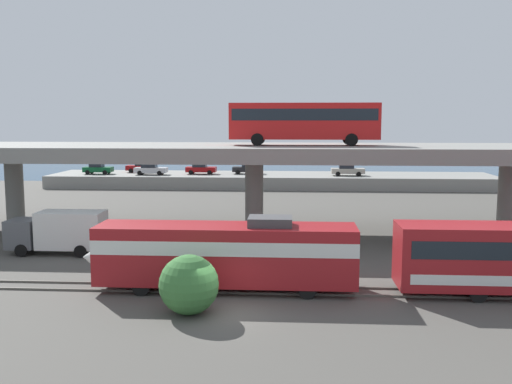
% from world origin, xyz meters
% --- Properties ---
extents(ground_plane, '(260.00, 260.00, 0.00)m').
position_xyz_m(ground_plane, '(0.00, 0.00, 0.00)').
color(ground_plane, '#4C4944').
extents(rail_strip_near, '(110.00, 0.12, 0.12)m').
position_xyz_m(rail_strip_near, '(0.00, 3.28, 0.06)').
color(rail_strip_near, '#59544C').
rests_on(rail_strip_near, ground_plane).
extents(rail_strip_far, '(110.00, 0.12, 0.12)m').
position_xyz_m(rail_strip_far, '(0.00, 4.72, 0.06)').
color(rail_strip_far, '#59544C').
rests_on(rail_strip_far, ground_plane).
extents(train_locomotive, '(15.34, 3.04, 4.18)m').
position_xyz_m(train_locomotive, '(-1.17, 4.00, 2.19)').
color(train_locomotive, maroon).
rests_on(train_locomotive, ground_plane).
extents(highway_overpass, '(96.00, 11.86, 7.40)m').
position_xyz_m(highway_overpass, '(0.00, 20.00, 6.63)').
color(highway_overpass, gray).
rests_on(highway_overpass, ground_plane).
extents(transit_bus_on_overpass, '(12.00, 2.68, 3.40)m').
position_xyz_m(transit_bus_on_overpass, '(4.07, 20.02, 9.46)').
color(transit_bus_on_overpass, red).
rests_on(transit_bus_on_overpass, highway_overpass).
extents(service_truck_west, '(6.80, 2.46, 3.04)m').
position_xyz_m(service_truck_west, '(-13.29, 12.06, 1.64)').
color(service_truck_west, '#515459').
rests_on(service_truck_west, ground_plane).
extents(pier_parking_lot, '(62.58, 10.60, 1.74)m').
position_xyz_m(pier_parking_lot, '(0.00, 55.00, 0.87)').
color(pier_parking_lot, gray).
rests_on(pier_parking_lot, ground_plane).
extents(parked_car_0, '(4.27, 1.97, 1.50)m').
position_xyz_m(parked_car_0, '(-10.02, 54.46, 2.51)').
color(parked_car_0, maroon).
rests_on(parked_car_0, pier_parking_lot).
extents(parked_car_1, '(4.58, 2.00, 1.50)m').
position_xyz_m(parked_car_1, '(10.69, 53.45, 2.51)').
color(parked_car_1, '#9E998C').
rests_on(parked_car_1, pier_parking_lot).
extents(parked_car_2, '(4.16, 1.88, 1.50)m').
position_xyz_m(parked_car_2, '(-3.38, 55.16, 2.51)').
color(parked_car_2, black).
rests_on(parked_car_2, pier_parking_lot).
extents(parked_car_3, '(4.05, 1.91, 1.50)m').
position_xyz_m(parked_car_3, '(-24.73, 53.51, 2.51)').
color(parked_car_3, '#0C4C26').
rests_on(parked_car_3, pier_parking_lot).
extents(parked_car_4, '(4.53, 1.91, 1.50)m').
position_xyz_m(parked_car_4, '(-16.94, 52.96, 2.51)').
color(parked_car_4, '#B7B7BC').
rests_on(parked_car_4, pier_parking_lot).
extents(parked_car_5, '(4.26, 1.94, 1.50)m').
position_xyz_m(parked_car_5, '(-19.23, 56.65, 2.51)').
color(parked_car_5, maroon).
rests_on(parked_car_5, pier_parking_lot).
extents(harbor_water, '(140.00, 36.00, 0.01)m').
position_xyz_m(harbor_water, '(0.00, 78.00, 0.00)').
color(harbor_water, navy).
rests_on(harbor_water, ground_plane).
extents(shrub_right, '(2.95, 2.95, 2.95)m').
position_xyz_m(shrub_right, '(-1.82, -0.07, 1.47)').
color(shrub_right, '#387136').
rests_on(shrub_right, ground_plane).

